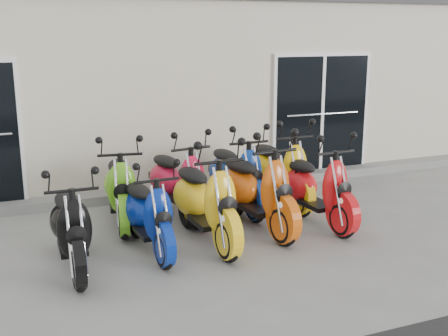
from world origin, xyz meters
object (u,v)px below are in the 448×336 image
Objects in this scene: scooter_front_orange_a at (205,189)px; scooter_back_green at (120,178)px; scooter_front_orange_b at (256,178)px; scooter_back_blue at (236,166)px; scooter_front_red at (315,177)px; scooter_front_black at (70,215)px; scooter_back_red at (178,172)px; scooter_front_blue at (147,204)px; scooter_back_yellow at (280,161)px.

scooter_back_green is (-0.85, 1.16, -0.05)m from scooter_front_orange_a.
scooter_front_orange_b is 1.06× the size of scooter_back_blue.
scooter_front_red is 0.99× the size of scooter_back_blue.
scooter_back_blue reaches higher than scooter_front_black.
scooter_front_red reaches higher than scooter_back_red.
scooter_back_green is at bearing 153.91° from scooter_front_red.
scooter_front_blue is 2.48m from scooter_front_red.
scooter_front_black is at bearing -176.19° from scooter_front_orange_a.
scooter_back_blue is at bearing 30.96° from scooter_front_blue.
scooter_back_blue is at bearing 123.71° from scooter_front_red.
scooter_front_orange_a is 1.16m from scooter_back_red.
scooter_front_red is at bearing -13.18° from scooter_back_green.
scooter_back_blue is at bearing 48.25° from scooter_front_orange_a.
scooter_back_red is at bearing 177.23° from scooter_back_blue.
scooter_front_orange_b is at bearing -58.05° from scooter_back_red.
scooter_front_blue is 2.04m from scooter_back_blue.
scooter_front_black is at bearing -154.81° from scooter_back_blue.
scooter_back_blue is at bearing -10.06° from scooter_back_red.
scooter_front_red is 1.28m from scooter_back_blue.
scooter_front_orange_a is at bearing -2.49° from scooter_front_blue.
scooter_front_black is at bearing -178.81° from scooter_front_red.
scooter_back_blue is 0.73m from scooter_back_yellow.
scooter_front_orange_b is (2.53, 0.40, 0.09)m from scooter_front_black.
scooter_back_green is 0.97× the size of scooter_back_blue.
scooter_front_red is 0.97× the size of scooter_back_yellow.
scooter_front_orange_a is 0.99× the size of scooter_front_orange_b.
scooter_back_yellow is at bearing 22.48° from scooter_front_black.
scooter_front_red is at bearing 1.66° from scooter_front_orange_a.
scooter_front_orange_a is at bearing -44.87° from scooter_back_green.
scooter_front_black is 1.04× the size of scooter_front_blue.
scooter_front_orange_a is 1.05× the size of scooter_front_red.
scooter_front_black is at bearing -150.65° from scooter_back_red.
scooter_back_yellow reaches higher than scooter_front_blue.
scooter_front_blue is 0.90× the size of scooter_back_blue.
scooter_front_red is at bearing -0.09° from scooter_front_blue.
scooter_front_orange_b is at bearing 4.70° from scooter_front_blue.
scooter_front_orange_b reaches higher than scooter_front_red.
scooter_back_green is at bearing 144.57° from scooter_front_orange_b.
scooter_back_blue is at bearing 77.60° from scooter_front_orange_b.
scooter_front_red is (3.42, 0.32, 0.04)m from scooter_front_black.
scooter_front_orange_b reaches higher than scooter_front_blue.
scooter_front_orange_a is (0.76, 0.01, 0.10)m from scooter_front_blue.
scooter_back_yellow is (0.73, -0.02, 0.02)m from scooter_back_blue.
scooter_back_yellow is (-0.05, 0.99, 0.02)m from scooter_front_red.
scooter_back_green is at bearing 91.34° from scooter_front_blue.
scooter_front_orange_a is 0.85m from scooter_front_orange_b.
scooter_back_yellow is at bearing 7.72° from scooter_back_green.
scooter_front_orange_b reaches higher than scooter_back_blue.
scooter_back_blue is 0.98× the size of scooter_back_yellow.
scooter_back_blue is (1.78, -0.03, 0.02)m from scooter_back_green.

